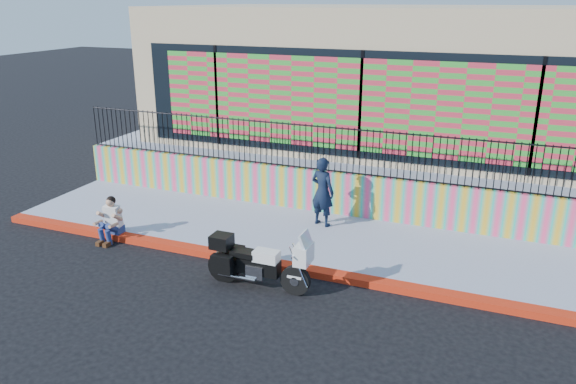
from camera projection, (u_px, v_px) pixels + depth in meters
The scene contains 10 objects.
ground at pixel (304, 273), 11.80m from camera, with size 90.00×90.00×0.00m, color black.
red_curb at pixel (304, 270), 11.77m from camera, with size 16.00×0.30×0.15m, color red.
sidewalk at pixel (328, 240), 13.22m from camera, with size 16.00×3.00×0.15m, color #8A90A6.
mural_wall at pixel (348, 194), 14.42m from camera, with size 16.00×0.20×1.10m, color #FF4378.
metal_fence at pixel (350, 151), 14.04m from camera, with size 15.80×0.04×1.20m, color black, non-canonical shape.
elevated_platform at pixel (390, 150), 18.92m from camera, with size 16.00×10.00×1.25m, color #8A90A6.
storefront_building at pixel (394, 72), 17.87m from camera, with size 14.00×8.06×4.00m.
police_motorcycle at pixel (257, 261), 11.07m from camera, with size 2.15×0.71×1.34m.
police_officer at pixel (323, 192), 13.67m from camera, with size 0.63×0.41×1.73m, color black.
seated_man at pixel (109, 224), 13.21m from camera, with size 0.54×0.71×1.06m.
Camera 1 is at (3.62, -9.96, 5.48)m, focal length 35.00 mm.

